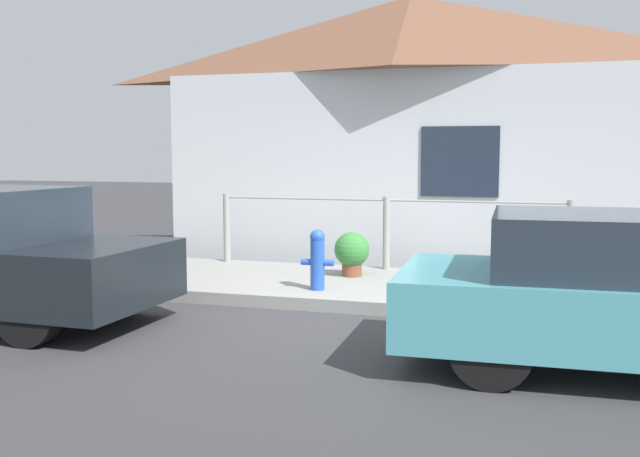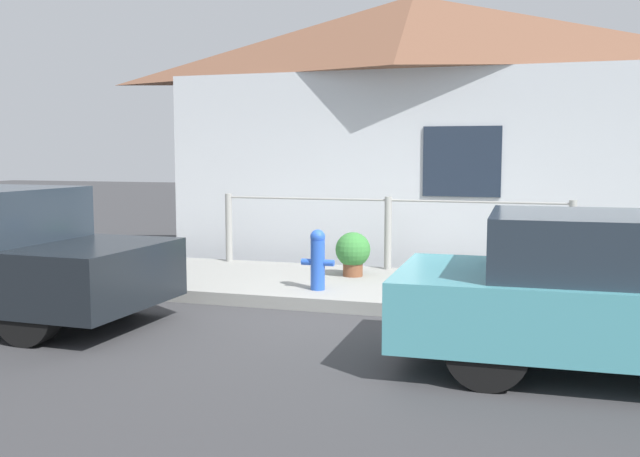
# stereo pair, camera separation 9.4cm
# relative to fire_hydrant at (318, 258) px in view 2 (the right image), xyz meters

# --- Properties ---
(ground_plane) EXTENTS (60.00, 60.00, 0.00)m
(ground_plane) POSITION_rel_fire_hydrant_xyz_m (0.48, -0.52, -0.52)
(ground_plane) COLOR #38383A
(sidewalk) EXTENTS (24.00, 2.38, 0.15)m
(sidewalk) POSITION_rel_fire_hydrant_xyz_m (0.48, 0.67, -0.45)
(sidewalk) COLOR gray
(sidewalk) RESTS_ON ground_plane
(house) EXTENTS (7.71, 2.23, 4.21)m
(house) POSITION_rel_fire_hydrant_xyz_m (0.48, 3.39, 2.83)
(house) COLOR silver
(house) RESTS_ON ground_plane
(fence) EXTENTS (4.90, 0.10, 1.01)m
(fence) POSITION_rel_fire_hydrant_xyz_m (0.48, 1.71, 0.19)
(fence) COLOR #999993
(fence) RESTS_ON sidewalk
(fire_hydrant) EXTENTS (0.40, 0.18, 0.72)m
(fire_hydrant) POSITION_rel_fire_hydrant_xyz_m (0.00, 0.00, 0.00)
(fire_hydrant) COLOR blue
(fire_hydrant) RESTS_ON sidewalk
(potted_plant_near_hydrant) EXTENTS (0.46, 0.46, 0.58)m
(potted_plant_near_hydrant) POSITION_rel_fire_hydrant_xyz_m (0.16, 1.03, -0.05)
(potted_plant_near_hydrant) COLOR brown
(potted_plant_near_hydrant) RESTS_ON sidewalk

